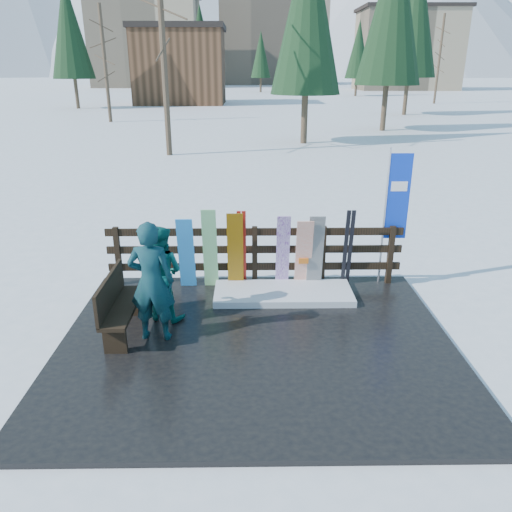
{
  "coord_description": "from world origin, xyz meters",
  "views": [
    {
      "loc": [
        -0.1,
        -6.7,
        4.01
      ],
      "look_at": [
        0.01,
        1.0,
        1.1
      ],
      "focal_mm": 35.0,
      "sensor_mm": 36.0,
      "label": 1
    }
  ],
  "objects_px": {
    "snowboard_3": "(283,252)",
    "person_back": "(161,273)",
    "snowboard_2": "(235,251)",
    "snowboard_5": "(304,254)",
    "rental_flag": "(395,202)",
    "bench": "(118,303)",
    "snowboard_1": "(210,249)",
    "snowboard_4": "(315,252)",
    "snowboard_0": "(186,254)",
    "person_front": "(151,282)"
  },
  "relations": [
    {
      "from": "snowboard_2",
      "to": "person_front",
      "type": "xyz_separation_m",
      "value": [
        -1.2,
        -1.83,
        0.19
      ]
    },
    {
      "from": "snowboard_3",
      "to": "person_back",
      "type": "bearing_deg",
      "value": -150.86
    },
    {
      "from": "rental_flag",
      "to": "person_front",
      "type": "distance_m",
      "value": 4.71
    },
    {
      "from": "snowboard_0",
      "to": "snowboard_4",
      "type": "relative_size",
      "value": 0.99
    },
    {
      "from": "snowboard_4",
      "to": "rental_flag",
      "type": "relative_size",
      "value": 0.56
    },
    {
      "from": "bench",
      "to": "snowboard_3",
      "type": "relative_size",
      "value": 1.01
    },
    {
      "from": "snowboard_0",
      "to": "snowboard_3",
      "type": "height_order",
      "value": "snowboard_3"
    },
    {
      "from": "snowboard_0",
      "to": "person_back",
      "type": "height_order",
      "value": "person_back"
    },
    {
      "from": "snowboard_1",
      "to": "bench",
      "type": "bearing_deg",
      "value": -127.87
    },
    {
      "from": "snowboard_2",
      "to": "snowboard_5",
      "type": "xyz_separation_m",
      "value": [
        1.27,
        -0.0,
        -0.07
      ]
    },
    {
      "from": "snowboard_2",
      "to": "snowboard_4",
      "type": "distance_m",
      "value": 1.49
    },
    {
      "from": "snowboard_5",
      "to": "person_back",
      "type": "relative_size",
      "value": 0.87
    },
    {
      "from": "person_back",
      "to": "rental_flag",
      "type": "bearing_deg",
      "value": -141.76
    },
    {
      "from": "snowboard_5",
      "to": "rental_flag",
      "type": "xyz_separation_m",
      "value": [
        1.69,
        0.27,
        0.93
      ]
    },
    {
      "from": "rental_flag",
      "to": "person_front",
      "type": "bearing_deg",
      "value": -153.2
    },
    {
      "from": "snowboard_3",
      "to": "person_back",
      "type": "xyz_separation_m",
      "value": [
        -2.07,
        -1.15,
        0.07
      ]
    },
    {
      "from": "snowboard_3",
      "to": "person_front",
      "type": "height_order",
      "value": "person_front"
    },
    {
      "from": "snowboard_1",
      "to": "snowboard_4",
      "type": "relative_size",
      "value": 1.11
    },
    {
      "from": "snowboard_3",
      "to": "snowboard_5",
      "type": "xyz_separation_m",
      "value": [
        0.39,
        0.0,
        -0.05
      ]
    },
    {
      "from": "bench",
      "to": "rental_flag",
      "type": "distance_m",
      "value": 5.24
    },
    {
      "from": "snowboard_3",
      "to": "person_front",
      "type": "relative_size",
      "value": 0.79
    },
    {
      "from": "bench",
      "to": "snowboard_5",
      "type": "relative_size",
      "value": 1.08
    },
    {
      "from": "snowboard_2",
      "to": "snowboard_5",
      "type": "height_order",
      "value": "snowboard_2"
    },
    {
      "from": "bench",
      "to": "snowboard_1",
      "type": "xyz_separation_m",
      "value": [
        1.31,
        1.69,
        0.28
      ]
    },
    {
      "from": "snowboard_0",
      "to": "rental_flag",
      "type": "distance_m",
      "value": 3.98
    },
    {
      "from": "snowboard_1",
      "to": "person_back",
      "type": "xyz_separation_m",
      "value": [
        -0.72,
        -1.15,
        0.01
      ]
    },
    {
      "from": "snowboard_4",
      "to": "snowboard_5",
      "type": "bearing_deg",
      "value": -180.0
    },
    {
      "from": "snowboard_1",
      "to": "snowboard_2",
      "type": "xyz_separation_m",
      "value": [
        0.47,
        0.0,
        -0.04
      ]
    },
    {
      "from": "snowboard_1",
      "to": "snowboard_2",
      "type": "height_order",
      "value": "snowboard_1"
    },
    {
      "from": "rental_flag",
      "to": "bench",
      "type": "bearing_deg",
      "value": -157.56
    },
    {
      "from": "rental_flag",
      "to": "snowboard_3",
      "type": "bearing_deg",
      "value": -172.59
    },
    {
      "from": "snowboard_4",
      "to": "person_front",
      "type": "xyz_separation_m",
      "value": [
        -2.7,
        -1.83,
        0.22
      ]
    },
    {
      "from": "snowboard_1",
      "to": "snowboard_5",
      "type": "height_order",
      "value": "snowboard_1"
    },
    {
      "from": "snowboard_3",
      "to": "person_front",
      "type": "bearing_deg",
      "value": -138.7
    },
    {
      "from": "person_back",
      "to": "snowboard_2",
      "type": "bearing_deg",
      "value": -116.53
    },
    {
      "from": "snowboard_2",
      "to": "rental_flag",
      "type": "relative_size",
      "value": 0.58
    },
    {
      "from": "bench",
      "to": "person_back",
      "type": "bearing_deg",
      "value": 42.04
    },
    {
      "from": "bench",
      "to": "snowboard_4",
      "type": "bearing_deg",
      "value": 27.29
    },
    {
      "from": "snowboard_5",
      "to": "rental_flag",
      "type": "height_order",
      "value": "rental_flag"
    },
    {
      "from": "snowboard_0",
      "to": "bench",
      "type": "bearing_deg",
      "value": -117.27
    },
    {
      "from": "snowboard_0",
      "to": "snowboard_2",
      "type": "distance_m",
      "value": 0.91
    },
    {
      "from": "snowboard_0",
      "to": "snowboard_3",
      "type": "bearing_deg",
      "value": -0.0
    },
    {
      "from": "bench",
      "to": "snowboard_0",
      "type": "xyz_separation_m",
      "value": [
        0.87,
        1.69,
        0.19
      ]
    },
    {
      "from": "snowboard_1",
      "to": "person_back",
      "type": "bearing_deg",
      "value": -121.99
    },
    {
      "from": "bench",
      "to": "rental_flag",
      "type": "height_order",
      "value": "rental_flag"
    },
    {
      "from": "snowboard_1",
      "to": "person_front",
      "type": "relative_size",
      "value": 0.85
    },
    {
      "from": "snowboard_3",
      "to": "person_front",
      "type": "xyz_separation_m",
      "value": [
        -2.09,
        -1.83,
        0.21
      ]
    },
    {
      "from": "bench",
      "to": "snowboard_1",
      "type": "height_order",
      "value": "snowboard_1"
    },
    {
      "from": "snowboard_4",
      "to": "person_back",
      "type": "xyz_separation_m",
      "value": [
        -2.68,
        -1.15,
        0.08
      ]
    },
    {
      "from": "snowboard_2",
      "to": "rental_flag",
      "type": "xyz_separation_m",
      "value": [
        2.96,
        0.27,
        0.85
      ]
    }
  ]
}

